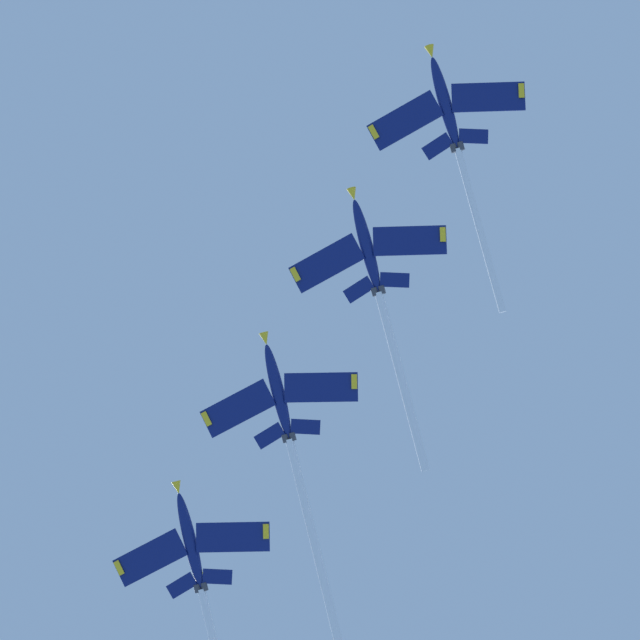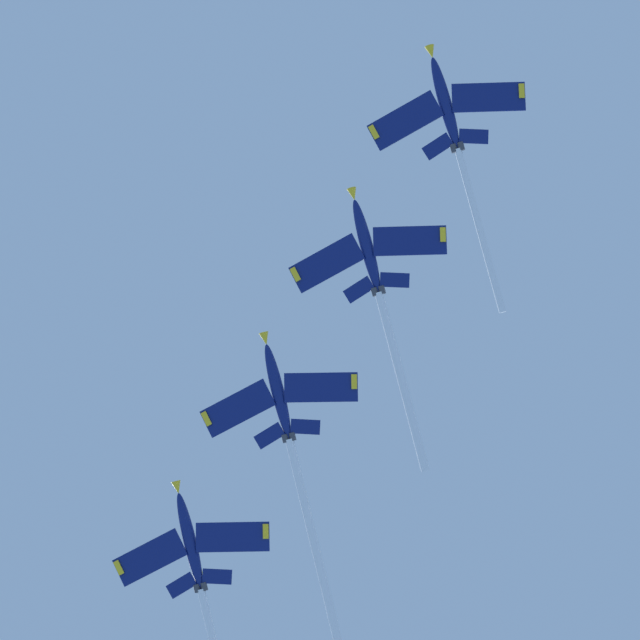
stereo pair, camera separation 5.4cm
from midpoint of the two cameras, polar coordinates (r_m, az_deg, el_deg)
jet_lead at (r=172.30m, az=5.54°, el=7.52°), size 27.17×22.71×14.03m
jet_second at (r=169.66m, az=2.43°, el=1.12°), size 28.33×23.48×15.17m
jet_third at (r=169.63m, az=-1.16°, el=-5.42°), size 31.66×25.34×15.77m
jet_fourth at (r=172.86m, az=-4.89°, el=-11.13°), size 30.53×24.67×15.21m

